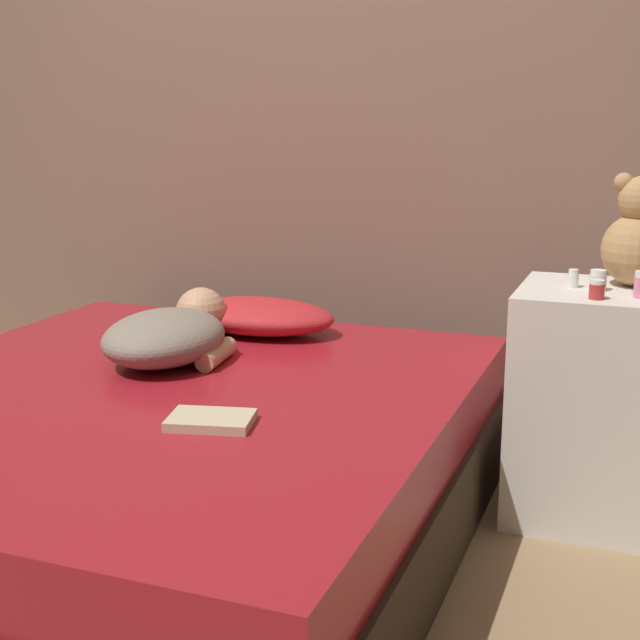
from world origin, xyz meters
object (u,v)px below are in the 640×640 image
object	(u,v)px
person_lying	(172,333)
bottle_red	(597,290)
pillow	(257,316)
teddy_bear	(640,238)
bottle_clear	(598,280)
bottle_white	(573,279)
book	(211,420)

from	to	relation	value
person_lying	bottle_red	world-z (taller)	bottle_red
pillow	teddy_bear	bearing A→B (deg)	1.28
pillow	person_lying	bearing A→B (deg)	-105.51
person_lying	bottle_clear	bearing A→B (deg)	6.90
bottle_white	book	bearing A→B (deg)	-132.62
pillow	person_lying	world-z (taller)	person_lying
bottle_clear	bottle_red	bearing A→B (deg)	-87.08
pillow	bottle_clear	size ratio (longest dim) A/B	9.22
person_lying	bottle_white	xyz separation A→B (m)	(1.18, 0.34, 0.20)
pillow	teddy_bear	world-z (taller)	teddy_bear
bottle_red	bottle_white	bearing A→B (deg)	117.37
teddy_bear	bottle_white	xyz separation A→B (m)	(-0.18, -0.09, -0.12)
teddy_bear	book	distance (m)	1.39
teddy_bear	bottle_red	bearing A→B (deg)	-111.69
pillow	bottle_red	xyz separation A→B (m)	(1.15, -0.22, 0.22)
person_lying	bottle_red	size ratio (longest dim) A/B	12.03
person_lying	teddy_bear	distance (m)	1.46
bottle_white	bottle_clear	xyz separation A→B (m)	(0.07, -0.02, 0.00)
bottle_red	bottle_clear	size ratio (longest dim) A/B	0.90
pillow	book	distance (m)	0.96
pillow	bottle_clear	bearing A→B (deg)	-4.10
pillow	bottle_white	bearing A→B (deg)	-3.35
bottle_white	bottle_red	bearing A→B (deg)	-62.63
bottle_red	teddy_bear	bearing A→B (deg)	68.31
book	teddy_bear	bearing A→B (deg)	44.46
pillow	teddy_bear	size ratio (longest dim) A/B	1.67
pillow	bottle_white	world-z (taller)	bottle_white
person_lying	book	distance (m)	0.65
person_lying	book	xyz separation A→B (m)	(0.41, -0.51, -0.07)
person_lying	book	bearing A→B (deg)	-58.83
bottle_clear	person_lying	bearing A→B (deg)	-165.81
pillow	bottle_red	distance (m)	1.19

